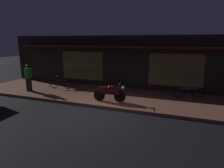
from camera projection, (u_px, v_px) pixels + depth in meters
ground_plane at (92, 116)px, 8.55m from camera, size 60.00×60.00×0.00m
sidewalk_slab at (115, 96)px, 11.28m from camera, size 18.00×4.00×0.15m
storefront_building at (130, 61)px, 13.99m from camera, size 18.00×3.30×3.60m
motorcycle at (110, 92)px, 10.01m from camera, size 1.70×0.55×0.97m
bicycle_parked at (189, 92)px, 10.61m from camera, size 1.64×0.47×0.91m
bicycle_extra at (61, 83)px, 12.78m from camera, size 1.64×0.44×0.91m
person_photographer at (28, 77)px, 12.02m from camera, size 0.42×0.62×1.67m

